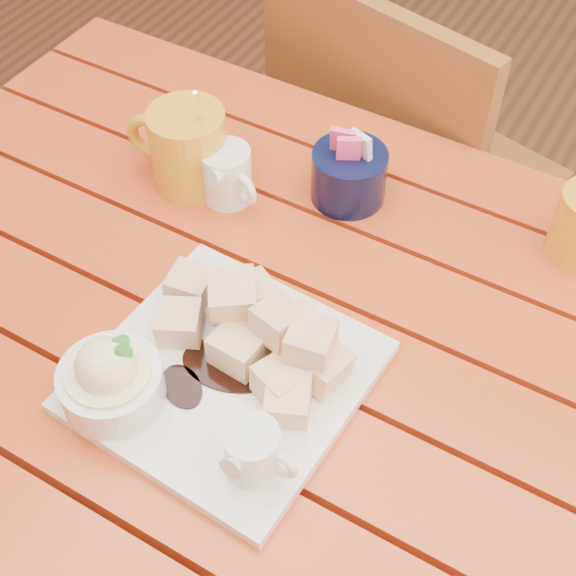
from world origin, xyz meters
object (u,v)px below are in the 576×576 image
Objects in this scene: dessert_plate at (206,369)px; coffee_mug_left at (187,147)px; table at (289,377)px; chair_far at (397,177)px.

coffee_mug_left is (-0.20, 0.26, 0.02)m from dessert_plate.
chair_far is at bearing 100.01° from table.
coffee_mug_left reaches higher than dessert_plate.
dessert_plate is (-0.03, -0.12, 0.14)m from table.
table is 4.20× the size of dessert_plate.
coffee_mug_left reaches higher than chair_far.
dessert_plate is 1.73× the size of coffee_mug_left.
table is at bearing 74.06° from dessert_plate.
dessert_plate is at bearing 108.67° from chair_far.
dessert_plate is at bearing -58.27° from coffee_mug_left.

